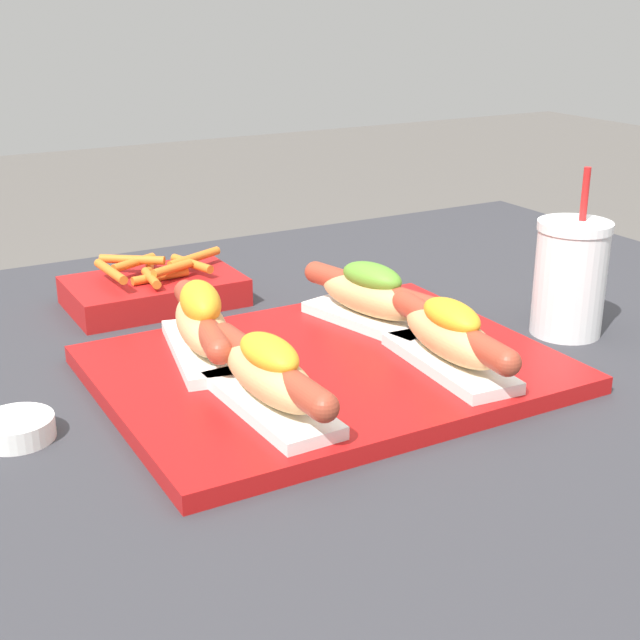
% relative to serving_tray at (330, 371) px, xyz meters
% --- Properties ---
extents(serving_tray, '(0.45, 0.35, 0.02)m').
position_rel_serving_tray_xyz_m(serving_tray, '(0.00, 0.00, 0.00)').
color(serving_tray, '#B71414').
rests_on(serving_tray, patio_table).
extents(hot_dog_0, '(0.07, 0.21, 0.07)m').
position_rel_serving_tray_xyz_m(hot_dog_0, '(-0.10, -0.07, 0.04)').
color(hot_dog_0, white).
rests_on(hot_dog_0, serving_tray).
extents(hot_dog_1, '(0.07, 0.21, 0.07)m').
position_rel_serving_tray_xyz_m(hot_dog_1, '(0.10, -0.07, 0.04)').
color(hot_dog_1, white).
rests_on(hot_dog_1, serving_tray).
extents(hot_dog_2, '(0.09, 0.21, 0.08)m').
position_rel_serving_tray_xyz_m(hot_dog_2, '(-0.11, 0.08, 0.04)').
color(hot_dog_2, white).
rests_on(hot_dog_2, serving_tray).
extents(hot_dog_3, '(0.10, 0.21, 0.07)m').
position_rel_serving_tray_xyz_m(hot_dog_3, '(0.10, 0.07, 0.04)').
color(hot_dog_3, white).
rests_on(hot_dog_3, serving_tray).
extents(sauce_bowl, '(0.07, 0.07, 0.02)m').
position_rel_serving_tray_xyz_m(sauce_bowl, '(-0.31, 0.02, 0.00)').
color(sauce_bowl, white).
rests_on(sauce_bowl, patio_table).
extents(drink_cup, '(0.08, 0.08, 0.19)m').
position_rel_serving_tray_xyz_m(drink_cup, '(0.31, -0.02, 0.06)').
color(drink_cup, white).
rests_on(drink_cup, patio_table).
extents(fries_basket, '(0.21, 0.14, 0.06)m').
position_rel_serving_tray_xyz_m(fries_basket, '(-0.08, 0.31, 0.01)').
color(fries_basket, '#B21919').
rests_on(fries_basket, patio_table).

